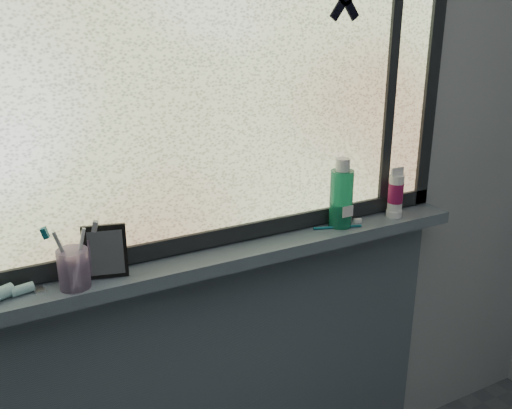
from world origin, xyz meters
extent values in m
cube|color=#9EA3A8|center=(0.00, 1.30, 1.25)|extent=(3.00, 0.01, 2.50)
cube|color=#4D5A67|center=(0.00, 1.23, 1.00)|extent=(1.62, 0.14, 0.04)
cube|color=#4D5A67|center=(0.00, 1.29, 0.49)|extent=(1.62, 0.02, 0.98)
cube|color=silver|center=(0.00, 1.28, 1.53)|extent=(1.50, 0.01, 1.00)
cube|color=black|center=(0.00, 1.28, 1.05)|extent=(1.60, 0.03, 0.05)
cube|color=black|center=(0.78, 1.28, 1.53)|extent=(0.05, 0.03, 1.10)
cube|color=black|center=(0.60, 1.28, 1.53)|extent=(0.03, 0.03, 1.00)
cube|color=black|center=(-0.37, 1.23, 1.09)|extent=(0.12, 0.08, 0.14)
cylinder|color=#D1A9DF|center=(-0.45, 1.21, 1.07)|extent=(0.10, 0.10, 0.10)
cylinder|color=#1B8F62|center=(0.40, 1.23, 1.13)|extent=(0.09, 0.09, 0.19)
cylinder|color=silver|center=(0.61, 1.22, 1.11)|extent=(0.06, 0.06, 0.12)
camera|label=1|loc=(-0.66, -0.16, 1.71)|focal=40.00mm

